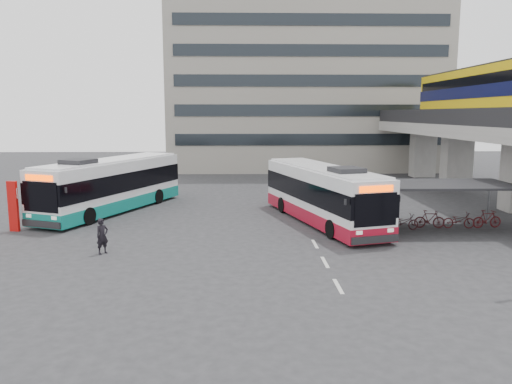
{
  "coord_description": "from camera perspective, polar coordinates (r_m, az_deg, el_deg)",
  "views": [
    {
      "loc": [
        -0.96,
        -23.4,
        6.25
      ],
      "look_at": [
        -0.27,
        3.63,
        2.0
      ],
      "focal_mm": 35.0,
      "sensor_mm": 36.0,
      "label": 1
    }
  ],
  "objects": [
    {
      "name": "road_markings",
      "position": [
        21.61,
        7.88,
        -7.95
      ],
      "size": [
        0.15,
        7.6,
        0.01
      ],
      "color": "beige",
      "rests_on": "ground"
    },
    {
      "name": "ground",
      "position": [
        24.24,
        0.86,
        -6.01
      ],
      "size": [
        120.0,
        120.0,
        0.0
      ],
      "primitive_type": "plane",
      "color": "#28282B",
      "rests_on": "ground"
    },
    {
      "name": "sign_totem_north",
      "position": [
        35.92,
        -22.48,
        0.18
      ],
      "size": [
        0.5,
        0.24,
        2.33
      ],
      "rotation": [
        0.0,
        0.0,
        -0.2
      ],
      "color": "#B30D0B",
      "rests_on": "ground"
    },
    {
      "name": "office_block",
      "position": [
        60.13,
        5.37,
        14.86
      ],
      "size": [
        30.0,
        15.0,
        25.0
      ],
      "primitive_type": "cube",
      "color": "gray",
      "rests_on": "ground"
    },
    {
      "name": "bus_teal",
      "position": [
        33.41,
        -16.12,
        0.73
      ],
      "size": [
        7.11,
        12.38,
        3.63
      ],
      "rotation": [
        0.0,
        0.0,
        -0.39
      ],
      "color": "white",
      "rests_on": "ground"
    },
    {
      "name": "bike_shelter",
      "position": [
        28.44,
        17.92,
        -1.24
      ],
      "size": [
        10.0,
        4.0,
        2.54
      ],
      "color": "#595B60",
      "rests_on": "ground"
    },
    {
      "name": "viaduct",
      "position": [
        40.33,
        25.25,
        8.07
      ],
      "size": [
        8.0,
        32.0,
        9.68
      ],
      "color": "gray",
      "rests_on": "ground"
    },
    {
      "name": "pedestrian",
      "position": [
        23.52,
        -17.16,
        -4.84
      ],
      "size": [
        0.69,
        0.7,
        1.63
      ],
      "primitive_type": "imported",
      "rotation": [
        0.0,
        0.0,
        0.83
      ],
      "color": "black",
      "rests_on": "ground"
    },
    {
      "name": "sign_totem_mid",
      "position": [
        29.63,
        -26.0,
        -1.4
      ],
      "size": [
        0.58,
        0.3,
        2.72
      ],
      "rotation": [
        0.0,
        0.0,
        -0.24
      ],
      "color": "#B30D0B",
      "rests_on": "ground"
    },
    {
      "name": "bus_main",
      "position": [
        29.09,
        7.55,
        -0.29
      ],
      "size": [
        5.72,
        12.11,
        3.51
      ],
      "rotation": [
        0.0,
        0.0,
        0.28
      ],
      "color": "white",
      "rests_on": "ground"
    }
  ]
}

